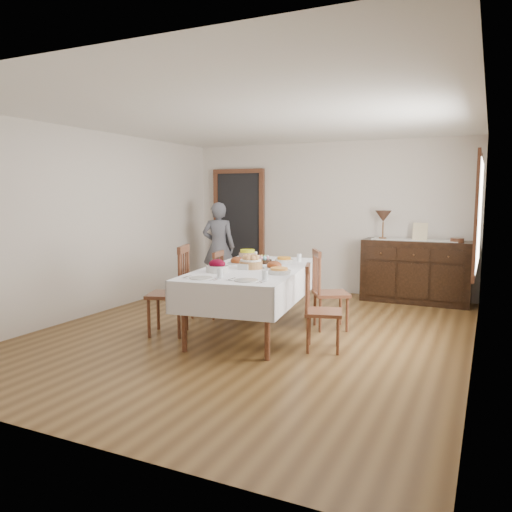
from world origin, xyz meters
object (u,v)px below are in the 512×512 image
at_px(chair_right_far, 327,289).
at_px(table_lamp, 383,217).
at_px(sideboard, 416,271).
at_px(chair_left_near, 172,290).
at_px(dining_table, 254,275).
at_px(person, 219,244).
at_px(chair_left_far, 210,284).
at_px(chair_right_near, 319,307).

distance_m(chair_right_far, table_lamp, 2.29).
distance_m(sideboard, table_lamp, 1.00).
relative_size(chair_left_near, table_lamp, 2.38).
distance_m(dining_table, person, 2.73).
height_order(chair_left_near, person, person).
distance_m(chair_left_far, chair_right_near, 2.00).
relative_size(dining_table, chair_left_far, 2.67).
xyz_separation_m(chair_right_near, sideboard, (0.62, 3.01, 0.02)).
distance_m(chair_left_far, sideboard, 3.31).
bearing_deg(chair_right_near, person, 30.64).
xyz_separation_m(chair_left_near, sideboard, (2.43, 3.17, -0.06)).
relative_size(chair_right_near, person, 0.56).
bearing_deg(dining_table, chair_right_near, -27.79).
distance_m(chair_right_near, person, 3.66).
bearing_deg(chair_right_far, chair_left_far, 63.80).
bearing_deg(table_lamp, chair_right_far, -97.25).
height_order(sideboard, person, person).
distance_m(chair_right_near, sideboard, 3.07).
bearing_deg(chair_right_far, sideboard, -50.33).
xyz_separation_m(chair_left_near, person, (-0.85, 2.65, 0.29)).
distance_m(dining_table, table_lamp, 2.92).
bearing_deg(person, chair_left_near, 89.45).
xyz_separation_m(person, table_lamp, (2.75, 0.52, 0.50)).
bearing_deg(chair_left_far, chair_right_near, 57.88).
bearing_deg(chair_right_far, dining_table, 94.53).
relative_size(chair_left_far, chair_right_near, 0.98).
height_order(chair_right_near, chair_right_far, chair_right_far).
relative_size(chair_left_far, person, 0.55).
bearing_deg(chair_left_near, table_lamp, 130.26).
relative_size(chair_left_near, person, 0.65).
xyz_separation_m(chair_right_far, person, (-2.48, 1.60, 0.33)).
distance_m(dining_table, chair_left_near, 1.01).
bearing_deg(chair_right_near, chair_left_far, 50.57).
xyz_separation_m(dining_table, chair_left_far, (-0.88, 0.43, -0.24)).
bearing_deg(person, dining_table, 110.25).
height_order(chair_right_far, person, person).
relative_size(chair_right_near, table_lamp, 2.06).
xyz_separation_m(chair_left_near, chair_right_near, (1.81, 0.16, -0.08)).
height_order(chair_left_far, chair_right_near, chair_right_near).
bearing_deg(chair_right_near, table_lamp, -17.94).
distance_m(chair_right_far, person, 2.97).
height_order(person, table_lamp, person).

